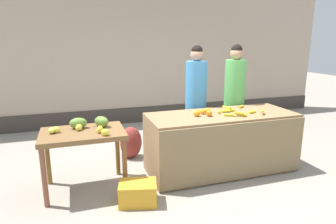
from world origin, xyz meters
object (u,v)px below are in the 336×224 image
(vendor_woman_blue_shirt, at_px, (196,101))
(vendor_woman_green_shirt, at_px, (234,99))
(produce_crate, at_px, (138,193))
(produce_sack, at_px, (131,142))

(vendor_woman_blue_shirt, xyz_separation_m, vendor_woman_green_shirt, (0.69, -0.03, 0.01))
(produce_crate, relative_size, produce_sack, 0.84)
(vendor_woman_green_shirt, distance_m, produce_sack, 1.88)
(vendor_woman_blue_shirt, distance_m, vendor_woman_green_shirt, 0.69)
(vendor_woman_blue_shirt, xyz_separation_m, produce_crate, (-1.25, -1.21, -0.79))
(vendor_woman_blue_shirt, height_order, vendor_woman_green_shirt, vendor_woman_green_shirt)
(vendor_woman_green_shirt, relative_size, produce_sack, 3.49)
(vendor_woman_green_shirt, distance_m, produce_crate, 2.41)
(produce_crate, bearing_deg, vendor_woman_blue_shirt, 44.07)
(vendor_woman_blue_shirt, bearing_deg, produce_sack, 169.56)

